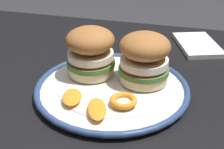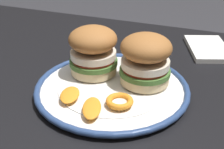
# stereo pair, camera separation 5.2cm
# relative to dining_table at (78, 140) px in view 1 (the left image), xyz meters

# --- Properties ---
(dining_table) EXTENTS (1.29, 0.98, 0.71)m
(dining_table) POSITION_rel_dining_table_xyz_m (0.00, 0.00, 0.00)
(dining_table) COLOR black
(dining_table) RESTS_ON ground
(dinner_plate) EXTENTS (0.31, 0.31, 0.02)m
(dinner_plate) POSITION_rel_dining_table_xyz_m (-0.06, -0.06, 0.10)
(dinner_plate) COLOR white
(dinner_plate) RESTS_ON dining_table
(sandwich_half_left) EXTENTS (0.10, 0.10, 0.10)m
(sandwich_half_left) POSITION_rel_dining_table_xyz_m (-0.00, -0.09, 0.16)
(sandwich_half_left) COLOR beige
(sandwich_half_left) RESTS_ON dinner_plate
(sandwich_half_right) EXTENTS (0.10, 0.10, 0.10)m
(sandwich_half_right) POSITION_rel_dining_table_xyz_m (-0.11, -0.09, 0.16)
(sandwich_half_right) COLOR beige
(sandwich_half_right) RESTS_ON dinner_plate
(orange_peel_curled) EXTENTS (0.07, 0.07, 0.01)m
(orange_peel_curled) POSITION_rel_dining_table_xyz_m (-0.09, 0.00, 0.11)
(orange_peel_curled) COLOR orange
(orange_peel_curled) RESTS_ON dinner_plate
(orange_peel_strip_long) EXTENTS (0.05, 0.07, 0.01)m
(orange_peel_strip_long) POSITION_rel_dining_table_xyz_m (0.00, 0.01, 0.11)
(orange_peel_strip_long) COLOR orange
(orange_peel_strip_long) RESTS_ON dinner_plate
(orange_peel_strip_short) EXTENTS (0.05, 0.07, 0.01)m
(orange_peel_strip_short) POSITION_rel_dining_table_xyz_m (-0.06, 0.03, 0.11)
(orange_peel_strip_short) COLOR orange
(orange_peel_strip_short) RESTS_ON dinner_plate
(folded_napkin) EXTENTS (0.14, 0.18, 0.01)m
(folded_napkin) POSITION_rel_dining_table_xyz_m (-0.21, -0.34, 0.09)
(folded_napkin) COLOR white
(folded_napkin) RESTS_ON dining_table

